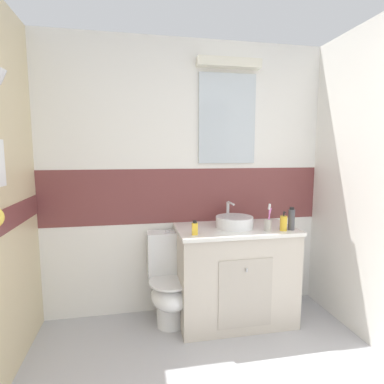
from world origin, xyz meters
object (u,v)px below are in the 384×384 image
toothbrush_cup (268,224)px  shampoo_bottle_tall (291,219)px  soap_dispenser (283,223)px  perfume_flask_small (195,228)px  toilet (170,282)px  sink_basin (234,221)px

toothbrush_cup → shampoo_bottle_tall: (0.21, -0.01, 0.03)m
soap_dispenser → perfume_flask_small: (-0.75, 0.01, -0.01)m
toilet → shampoo_bottle_tall: shampoo_bottle_tall is taller
soap_dispenser → sink_basin: bearing=153.0°
sink_basin → toothbrush_cup: 0.29m
sink_basin → toothbrush_cup: size_ratio=1.61×
soap_dispenser → toilet: bearing=165.8°
toothbrush_cup → shampoo_bottle_tall: bearing=-2.9°
toilet → shampoo_bottle_tall: bearing=-12.6°
toilet → perfume_flask_small: perfume_flask_small is taller
toilet → soap_dispenser: (0.93, -0.24, 0.54)m
sink_basin → shampoo_bottle_tall: sink_basin is taller
toilet → shampoo_bottle_tall: 1.18m
soap_dispenser → toothbrush_cup: bearing=171.1°
sink_basin → toilet: 0.78m
toilet → perfume_flask_small: (0.18, -0.23, 0.53)m
shampoo_bottle_tall → perfume_flask_small: bearing=180.0°
sink_basin → soap_dispenser: (0.37, -0.19, 0.01)m
sink_basin → soap_dispenser: sink_basin is taller
sink_basin → soap_dispenser: size_ratio=2.23×
toothbrush_cup → soap_dispenser: size_ratio=1.38×
toilet → soap_dispenser: size_ratio=4.91×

